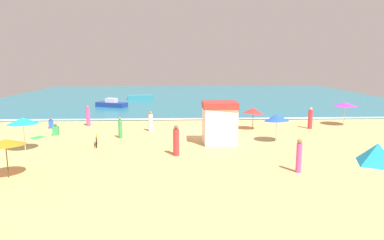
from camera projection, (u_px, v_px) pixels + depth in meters
name	position (u px, v px, depth m)	size (l,w,h in m)	color
ground_plane	(207.00, 133.00, 26.84)	(60.00, 60.00, 0.00)	#E5B26B
ocean_water	(193.00, 96.00, 54.37)	(60.00, 44.00, 0.10)	teal
wave_breaker_foam	(202.00, 119.00, 33.02)	(57.00, 0.70, 0.01)	white
lifeguard_cabana	(220.00, 122.00, 23.28)	(2.42, 1.95, 2.98)	white
beach_umbrella_0	(23.00, 121.00, 21.27)	(2.64, 2.64, 2.22)	silver
beach_umbrella_1	(345.00, 104.00, 29.83)	(2.88, 2.89, 2.16)	silver
beach_umbrella_2	(277.00, 118.00, 23.74)	(2.51, 2.51, 2.07)	silver
beach_umbrella_3	(253.00, 111.00, 28.03)	(2.05, 2.03, 1.94)	#4C3823
beach_umbrella_4	(5.00, 142.00, 16.35)	(2.69, 2.69, 2.05)	#4C3823
beach_tent	(378.00, 154.00, 18.70)	(2.43, 2.53, 1.24)	#1999D8
parked_bicycle	(96.00, 140.00, 22.92)	(0.46, 1.79, 0.76)	black
beachgoer_0	(51.00, 124.00, 28.82)	(0.50, 0.50, 0.93)	blue
beachgoer_1	(56.00, 130.00, 26.15)	(0.52, 0.52, 0.92)	green
beachgoer_2	(151.00, 122.00, 27.52)	(0.46, 0.46, 1.68)	white
beachgoer_3	(88.00, 116.00, 29.82)	(0.47, 0.47, 1.82)	#D84CA5
beachgoer_4	(310.00, 119.00, 28.58)	(0.47, 0.47, 1.85)	red
beachgoer_5	(299.00, 156.00, 17.34)	(0.39, 0.39, 1.81)	#D84CA5
beachgoer_6	(176.00, 141.00, 20.43)	(0.54, 0.54, 1.91)	red
beachgoer_7	(120.00, 128.00, 25.07)	(0.40, 0.40, 1.61)	green
beach_towel_0	(38.00, 138.00, 25.35)	(1.28, 1.33, 0.01)	green
beach_towel_1	(227.00, 137.00, 25.41)	(1.80, 1.37, 0.01)	#D84CA5
small_boat_0	(112.00, 104.00, 41.56)	(4.14, 2.79, 1.08)	navy
small_boat_1	(140.00, 97.00, 49.92)	(3.91, 1.88, 0.62)	teal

